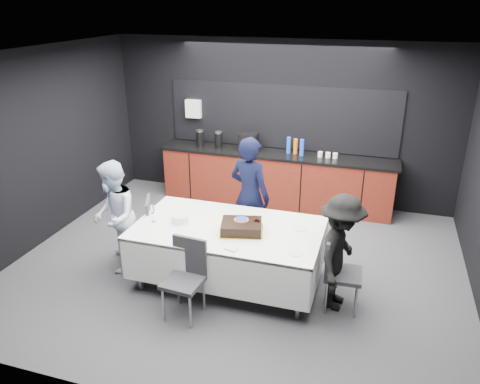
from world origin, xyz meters
name	(u,v)px	position (x,y,z in m)	size (l,w,h in m)	color
ground	(238,265)	(0.00, 0.00, 0.00)	(6.00, 6.00, 0.00)	#434348
room_shell	(238,134)	(0.00, 0.00, 1.86)	(6.04, 5.04, 2.82)	white
kitchenette	(275,174)	(-0.02, 2.22, 0.54)	(4.10, 0.64, 2.05)	#58170E
party_table	(228,237)	(0.00, -0.40, 0.64)	(2.32, 1.32, 0.78)	#99999E
cake_assembly	(242,227)	(0.20, -0.47, 0.85)	(0.61, 0.54, 0.17)	gold
plate_stack	(180,219)	(-0.62, -0.45, 0.83)	(0.21, 0.21, 0.10)	white
loose_plate_near	(186,234)	(-0.42, -0.72, 0.78)	(0.21, 0.21, 0.01)	white
loose_plate_right_a	(300,228)	(0.86, -0.18, 0.78)	(0.18, 0.18, 0.01)	white
loose_plate_right_b	(296,252)	(0.92, -0.78, 0.78)	(0.18, 0.18, 0.01)	white
loose_plate_far	(243,217)	(0.10, -0.08, 0.78)	(0.22, 0.22, 0.01)	white
fork_pile	(231,249)	(0.21, -0.93, 0.79)	(0.14, 0.09, 0.02)	white
champagne_flute	(153,210)	(-0.95, -0.54, 0.94)	(0.06, 0.06, 0.22)	white
chair_left	(142,226)	(-1.29, -0.26, 0.53)	(0.55, 0.55, 0.92)	#2E2E33
chair_right	(337,267)	(1.37, -0.54, 0.53)	(0.44, 0.44, 0.92)	#2E2E33
chair_near	(186,272)	(-0.25, -1.15, 0.53)	(0.45, 0.45, 0.92)	#2E2E33
person_center	(250,196)	(0.03, 0.46, 0.85)	(0.62, 0.41, 1.70)	black
person_left	(114,217)	(-1.54, -0.51, 0.75)	(0.73, 0.57, 1.50)	silver
person_right	(340,253)	(1.39, -0.51, 0.71)	(0.92, 0.53, 1.42)	black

